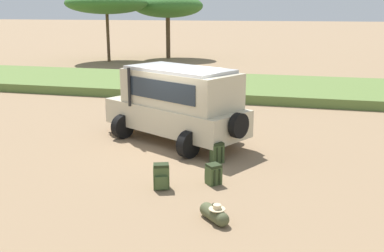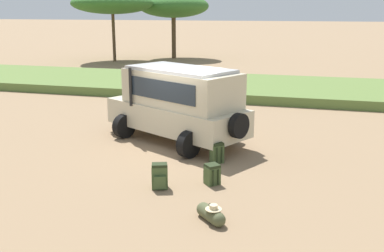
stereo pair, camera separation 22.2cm
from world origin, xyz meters
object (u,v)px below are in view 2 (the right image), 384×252
(backpack_beside_front_wheel, at_px, (160,177))
(duffel_bag_low_black_case, at_px, (211,214))
(backpack_near_rear_wheel, at_px, (212,174))
(acacia_tree_left_mid, at_px, (173,6))
(safari_vehicle, at_px, (178,103))
(backpack_cluster_center, at_px, (217,153))
(acacia_tree_far_left, at_px, (112,3))

(backpack_beside_front_wheel, distance_m, duffel_bag_low_black_case, 2.10)
(backpack_beside_front_wheel, xyz_separation_m, backpack_near_rear_wheel, (1.15, 0.62, -0.05))
(acacia_tree_left_mid, bearing_deg, safari_vehicle, -71.84)
(backpack_cluster_center, distance_m, duffel_bag_low_black_case, 3.66)
(safari_vehicle, distance_m, duffel_bag_low_black_case, 5.95)
(acacia_tree_far_left, distance_m, acacia_tree_left_mid, 5.49)
(safari_vehicle, xyz_separation_m, acacia_tree_left_mid, (-8.12, 24.77, 3.18))
(backpack_beside_front_wheel, height_order, backpack_cluster_center, backpack_beside_front_wheel)
(acacia_tree_far_left, xyz_separation_m, acacia_tree_left_mid, (4.00, 3.75, -0.21))
(backpack_beside_front_wheel, xyz_separation_m, backpack_cluster_center, (0.91, 2.23, -0.01))
(backpack_cluster_center, bearing_deg, safari_vehicle, 133.76)
(acacia_tree_far_left, bearing_deg, backpack_near_rear_wheel, -60.07)
(safari_vehicle, height_order, acacia_tree_left_mid, acacia_tree_left_mid)
(backpack_near_rear_wheel, xyz_separation_m, acacia_tree_far_left, (-14.04, 24.38, 4.43))
(backpack_cluster_center, height_order, duffel_bag_low_black_case, backpack_cluster_center)
(backpack_near_rear_wheel, bearing_deg, duffel_bag_low_black_case, -77.47)
(backpack_near_rear_wheel, bearing_deg, backpack_beside_front_wheel, -151.64)
(backpack_cluster_center, relative_size, duffel_bag_low_black_case, 0.85)
(backpack_beside_front_wheel, height_order, backpack_near_rear_wheel, backpack_beside_front_wheel)
(safari_vehicle, height_order, backpack_near_rear_wheel, safari_vehicle)
(backpack_cluster_center, relative_size, acacia_tree_far_left, 0.09)
(acacia_tree_far_left, bearing_deg, duffel_bag_low_black_case, -61.22)
(safari_vehicle, relative_size, backpack_cluster_center, 8.89)
(acacia_tree_far_left, height_order, acacia_tree_left_mid, acacia_tree_far_left)
(backpack_beside_front_wheel, bearing_deg, safari_vehicle, 100.86)
(backpack_cluster_center, xyz_separation_m, backpack_near_rear_wheel, (0.24, -1.61, -0.04))
(safari_vehicle, distance_m, backpack_cluster_center, 2.62)
(safari_vehicle, relative_size, acacia_tree_left_mid, 0.86)
(duffel_bag_low_black_case, height_order, acacia_tree_left_mid, acacia_tree_left_mid)
(safari_vehicle, xyz_separation_m, backpack_beside_front_wheel, (0.76, -3.98, -0.99))
(backpack_beside_front_wheel, bearing_deg, acacia_tree_far_left, 117.27)
(backpack_near_rear_wheel, bearing_deg, backpack_cluster_center, 98.47)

